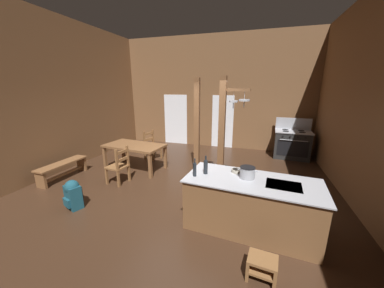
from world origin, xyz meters
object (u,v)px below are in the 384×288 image
object	(u,v)px
bottle_short_on_counter	(206,167)
ladderback_chair_by_post	(152,145)
step_stool	(262,266)
backpack	(73,194)
stove_range	(292,144)
kitchen_island	(250,204)
stockpot_on_counter	(247,173)
ladderback_chair_near_window	(119,166)
bottle_tall_on_counter	(195,169)
bench_along_left_wall	(63,168)
mixing_bowl_on_counter	(236,171)
dining_table	(135,148)

from	to	relation	value
bottle_short_on_counter	ladderback_chair_by_post	bearing A→B (deg)	132.50
step_stool	backpack	world-z (taller)	backpack
stove_range	kitchen_island	bearing A→B (deg)	-105.45
kitchen_island	stockpot_on_counter	xyz separation A→B (m)	(-0.09, 0.05, 0.55)
ladderback_chair_near_window	bottle_tall_on_counter	world-z (taller)	bottle_tall_on_counter
bench_along_left_wall	mixing_bowl_on_counter	world-z (taller)	mixing_bowl_on_counter
backpack	step_stool	bearing A→B (deg)	-9.09
ladderback_chair_by_post	ladderback_chair_near_window	bearing A→B (deg)	-86.49
ladderback_chair_by_post	stockpot_on_counter	xyz separation A→B (m)	(3.24, -2.75, 0.54)
kitchen_island	ladderback_chair_by_post	xyz separation A→B (m)	(-3.33, 2.80, 0.00)
step_stool	dining_table	world-z (taller)	dining_table
mixing_bowl_on_counter	ladderback_chair_near_window	bearing A→B (deg)	168.60
step_stool	bench_along_left_wall	distance (m)	5.27
bottle_tall_on_counter	mixing_bowl_on_counter	bearing A→B (deg)	29.24
stockpot_on_counter	ladderback_chair_by_post	bearing A→B (deg)	139.71
bottle_tall_on_counter	bench_along_left_wall	bearing A→B (deg)	169.03
stockpot_on_counter	kitchen_island	bearing A→B (deg)	-30.99
bench_along_left_wall	bottle_short_on_counter	bearing A→B (deg)	-8.42
dining_table	ladderback_chair_near_window	xyz separation A→B (m)	(0.14, -0.97, -0.20)
stockpot_on_counter	stove_range	bearing A→B (deg)	73.26
bottle_tall_on_counter	ladderback_chair_near_window	bearing A→B (deg)	157.04
ladderback_chair_near_window	bottle_short_on_counter	bearing A→B (deg)	-18.42
step_stool	ladderback_chair_near_window	bearing A→B (deg)	151.86
ladderback_chair_near_window	ladderback_chair_by_post	xyz separation A→B (m)	(-0.12, 1.96, 0.00)
stove_range	stockpot_on_counter	world-z (taller)	stove_range
mixing_bowl_on_counter	backpack	bearing A→B (deg)	-168.00
dining_table	ladderback_chair_by_post	bearing A→B (deg)	88.78
step_stool	backpack	distance (m)	3.64
bench_along_left_wall	backpack	distance (m)	1.76
step_stool	bottle_short_on_counter	distance (m)	1.66
stove_range	mixing_bowl_on_counter	world-z (taller)	stove_range
ladderback_chair_near_window	backpack	world-z (taller)	ladderback_chair_near_window
kitchen_island	backpack	world-z (taller)	kitchen_island
step_stool	dining_table	bearing A→B (deg)	141.83
step_stool	ladderback_chair_by_post	distance (m)	5.19
stove_range	dining_table	bearing A→B (deg)	-151.14
step_stool	bottle_tall_on_counter	size ratio (longest dim) A/B	1.24
kitchen_island	stockpot_on_counter	world-z (taller)	stockpot_on_counter
bench_along_left_wall	step_stool	bearing A→B (deg)	-17.85
backpack	stockpot_on_counter	xyz separation A→B (m)	(3.30, 0.46, 0.68)
backpack	bottle_short_on_counter	bearing A→B (deg)	9.72
bench_along_left_wall	backpack	xyz separation A→B (m)	(1.42, -1.04, 0.01)
backpack	stockpot_on_counter	bearing A→B (deg)	8.00
backpack	stove_range	bearing A→B (deg)	45.86
kitchen_island	bench_along_left_wall	bearing A→B (deg)	172.56
dining_table	bench_along_left_wall	xyz separation A→B (m)	(-1.46, -1.18, -0.35)
bottle_short_on_counter	bottle_tall_on_counter	bearing A→B (deg)	-134.63
ladderback_chair_by_post	mixing_bowl_on_counter	world-z (taller)	mixing_bowl_on_counter
ladderback_chair_near_window	bench_along_left_wall	bearing A→B (deg)	-172.52
stove_range	bench_along_left_wall	world-z (taller)	stove_range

